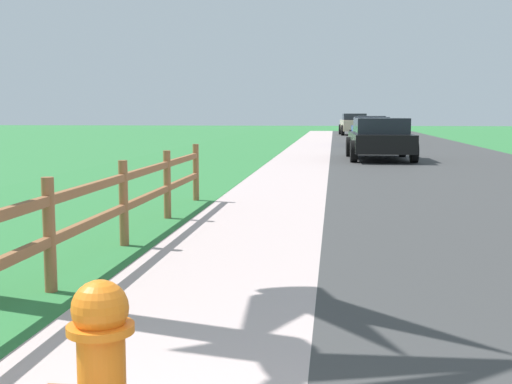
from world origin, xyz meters
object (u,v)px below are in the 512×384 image
fire_hydrant (101,383)px  parked_car_blue (371,131)px  parked_car_beige (354,124)px  parked_car_silver (371,127)px  parked_suv_black (380,138)px

fire_hydrant → parked_car_blue: size_ratio=0.18×
parked_car_beige → parked_car_silver: bearing=-84.7°
parked_suv_black → parked_car_beige: 26.59m
parked_suv_black → parked_car_blue: size_ratio=0.99×
fire_hydrant → parked_car_silver: bearing=85.4°
fire_hydrant → parked_car_silver: parked_car_silver is taller
parked_suv_black → parked_car_silver: bearing=88.0°
parked_suv_black → parked_car_blue: bearing=88.6°
parked_suv_black → fire_hydrant: bearing=-96.8°
parked_car_silver → parked_car_blue: bearing=-92.9°
parked_car_blue → parked_car_beige: 15.95m
parked_car_beige → parked_car_blue: bearing=-88.6°
fire_hydrant → parked_suv_black: parked_suv_black is taller
fire_hydrant → parked_car_beige: bearing=87.1°
parked_car_silver → parked_car_beige: parked_car_beige is taller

